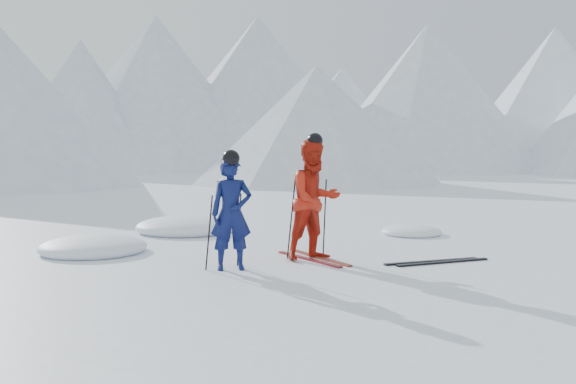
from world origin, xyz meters
TOP-DOWN VIEW (x-y plane):
  - ground at (0.00, 0.00)m, footprint 160.00×160.00m
  - mountain_range at (5.71, 35.31)m, footprint 106.15×62.94m
  - skier_blue at (-2.65, -0.01)m, footprint 0.71×0.57m
  - skier_red at (-1.10, 0.08)m, footprint 0.97×0.76m
  - pole_blue_left at (-2.95, 0.14)m, footprint 0.11×0.08m
  - pole_blue_right at (-2.40, 0.24)m, footprint 0.11×0.07m
  - pole_red_left at (-1.40, 0.33)m, footprint 0.13×0.10m
  - pole_red_right at (-0.80, 0.23)m, footprint 0.13×0.09m
  - ski_worn_left at (-1.22, 0.08)m, footprint 0.17×1.70m
  - ski_worn_right at (-0.98, 0.08)m, footprint 0.13×1.70m
  - ski_loose_a at (0.38, -1.10)m, footprint 1.69×0.40m
  - ski_loose_b at (0.48, -1.25)m, footprint 1.69×0.35m
  - snow_lumps at (-2.03, 3.53)m, footprint 7.99×4.64m

SIDE VIEW (x-z plane):
  - ground at x=0.00m, z-range 0.00..0.00m
  - snow_lumps at x=-2.03m, z-range -0.25..0.25m
  - ski_worn_left at x=-1.22m, z-range 0.00..0.03m
  - ski_worn_right at x=-0.98m, z-range 0.00..0.03m
  - ski_loose_a at x=0.38m, z-range 0.00..0.03m
  - ski_loose_b at x=0.48m, z-range 0.00..0.03m
  - pole_blue_left at x=-2.95m, z-range 0.00..1.13m
  - pole_blue_right at x=-2.40m, z-range 0.00..1.13m
  - pole_red_left at x=-1.40m, z-range 0.00..1.31m
  - pole_red_right at x=-0.80m, z-range 0.00..1.31m
  - skier_blue at x=-2.65m, z-range 0.00..1.70m
  - skier_red at x=-1.10m, z-range 0.00..1.97m
  - mountain_range at x=5.71m, z-range -1.04..14.49m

